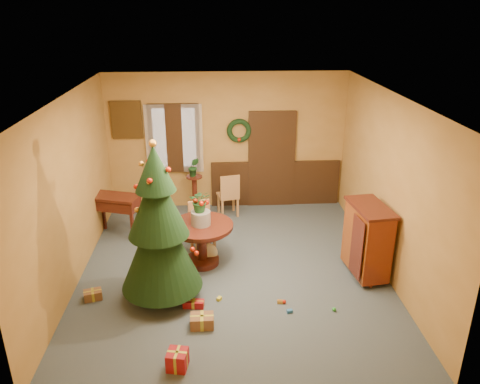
{
  "coord_description": "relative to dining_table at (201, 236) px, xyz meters",
  "views": [
    {
      "loc": [
        -0.26,
        -6.8,
        4.16
      ],
      "look_at": [
        0.14,
        0.4,
        1.24
      ],
      "focal_mm": 35.0,
      "sensor_mm": 36.0,
      "label": 1
    }
  ],
  "objects": [
    {
      "name": "toy_e",
      "position": [
        1.18,
        -1.23,
        -0.49
      ],
      "size": [
        0.09,
        0.06,
        0.05
      ],
      "primitive_type": "cube",
      "rotation": [
        0.0,
        0.0,
        -0.16
      ],
      "color": "gold",
      "rests_on": "floor"
    },
    {
      "name": "plant_stand",
      "position": [
        -0.18,
        2.01,
        0.02
      ],
      "size": [
        0.34,
        0.34,
        0.87
      ],
      "color": "black",
      "rests_on": "floor"
    },
    {
      "name": "toy_d",
      "position": [
        1.24,
        -1.24,
        -0.49
      ],
      "size": [
        0.06,
        0.06,
        0.06
      ],
      "primitive_type": "sphere",
      "color": "red",
      "rests_on": "floor"
    },
    {
      "name": "room_envelope",
      "position": [
        0.72,
        2.46,
        0.6
      ],
      "size": [
        5.5,
        5.5,
        5.5
      ],
      "color": "#33404A",
      "rests_on": "ground"
    },
    {
      "name": "toy_a",
      "position": [
        1.29,
        -1.47,
        -0.49
      ],
      "size": [
        0.09,
        0.07,
        0.05
      ],
      "primitive_type": "cube",
      "rotation": [
        0.0,
        0.0,
        0.2
      ],
      "color": "#2664A7",
      "rests_on": "floor"
    },
    {
      "name": "gift_d",
      "position": [
        -0.1,
        -1.25,
        -0.46
      ],
      "size": [
        0.32,
        0.16,
        0.11
      ],
      "color": "maroon",
      "rests_on": "floor"
    },
    {
      "name": "chair_far",
      "position": [
        0.53,
        1.91,
        -0.02
      ],
      "size": [
        0.49,
        0.49,
        0.93
      ],
      "color": "#9A653D",
      "rests_on": "floor"
    },
    {
      "name": "gift_c",
      "position": [
        -1.63,
        -0.96,
        -0.45
      ],
      "size": [
        0.3,
        0.25,
        0.14
      ],
      "color": "brown",
      "rests_on": "floor"
    },
    {
      "name": "toy_c",
      "position": [
        0.27,
        -1.11,
        -0.49
      ],
      "size": [
        0.09,
        0.09,
        0.05
      ],
      "primitive_type": "cube",
      "rotation": [
        0.0,
        0.0,
        0.99
      ],
      "color": "yellow",
      "rests_on": "floor"
    },
    {
      "name": "urn",
      "position": [
        -0.0,
        0.0,
        0.34
      ],
      "size": [
        0.32,
        0.32,
        0.24
      ],
      "primitive_type": "cylinder",
      "color": "slate",
      "rests_on": "dining_table"
    },
    {
      "name": "guitar",
      "position": [
        0.11,
        0.08,
        -0.14
      ],
      "size": [
        0.45,
        0.56,
        0.73
      ],
      "primitive_type": null,
      "rotation": [
        -0.49,
        0.0,
        0.3
      ],
      "color": "beige",
      "rests_on": "floor"
    },
    {
      "name": "stand_plant",
      "position": [
        -0.18,
        2.01,
        0.55
      ],
      "size": [
        0.22,
        0.18,
        0.4
      ],
      "primitive_type": "imported",
      "rotation": [
        0.0,
        0.0,
        0.02
      ],
      "color": "#19471E",
      "rests_on": "plant_stand"
    },
    {
      "name": "toy_b",
      "position": [
        1.94,
        -1.47,
        -0.49
      ],
      "size": [
        0.06,
        0.06,
        0.06
      ],
      "primitive_type": "sphere",
      "color": "green",
      "rests_on": "floor"
    },
    {
      "name": "centerpiece_plant",
      "position": [
        -0.0,
        0.0,
        0.65
      ],
      "size": [
        0.35,
        0.3,
        0.38
      ],
      "primitive_type": "imported",
      "color": "#1E4C23",
      "rests_on": "urn"
    },
    {
      "name": "dining_table",
      "position": [
        0.0,
        0.0,
        0.0
      ],
      "size": [
        1.08,
        1.08,
        0.74
      ],
      "color": "black",
      "rests_on": "floor"
    },
    {
      "name": "chair_near",
      "position": [
        -0.01,
        0.5,
        -0.02
      ],
      "size": [
        0.51,
        0.51,
        0.92
      ],
      "color": "#9A653D",
      "rests_on": "floor"
    },
    {
      "name": "sideboard",
      "position": [
        2.67,
        -0.51,
        0.14
      ],
      "size": [
        0.62,
        1.01,
        1.23
      ],
      "color": "#59110A",
      "rests_on": "floor"
    },
    {
      "name": "gift_a",
      "position": [
        0.03,
        -1.7,
        -0.43
      ],
      "size": [
        0.33,
        0.24,
        0.17
      ],
      "color": "brown",
      "rests_on": "floor"
    },
    {
      "name": "writing_desk",
      "position": [
        -1.63,
        1.17,
        0.09
      ],
      "size": [
        1.01,
        0.7,
        0.81
      ],
      "color": "black",
      "rests_on": "floor"
    },
    {
      "name": "christmas_tree",
      "position": [
        -0.57,
        -0.97,
        0.66
      ],
      "size": [
        1.2,
        1.2,
        2.48
      ],
      "color": "#382111",
      "rests_on": "floor"
    },
    {
      "name": "gift_b",
      "position": [
        -0.25,
        -2.49,
        -0.4
      ],
      "size": [
        0.28,
        0.28,
        0.24
      ],
      "color": "maroon",
      "rests_on": "floor"
    }
  ]
}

